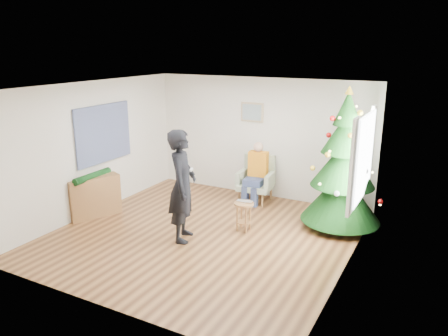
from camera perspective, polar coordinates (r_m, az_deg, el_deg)
The scene contains 19 objects.
floor at distance 7.86m, azimuth -2.73°, elevation -8.71°, with size 5.00×5.00×0.00m, color brown.
ceiling at distance 7.18m, azimuth -3.00°, elevation 10.53°, with size 5.00×5.00×0.00m, color white.
wall_back at distance 9.58m, azimuth 4.81°, elevation 3.97°, with size 5.00×5.00×0.00m, color silver.
wall_front at distance 5.52m, azimuth -16.28°, elevation -5.63°, with size 5.00×5.00×0.00m, color silver.
wall_left at distance 8.92m, azimuth -16.82°, elevation 2.44°, with size 5.00×5.00×0.00m, color silver.
wall_right at distance 6.54m, azimuth 16.34°, elevation -2.27°, with size 5.00×5.00×0.00m, color silver.
window_panel at distance 7.44m, azimuth 17.85°, elevation 1.37°, with size 0.04×1.30×1.40m, color white.
curtains at distance 7.45m, azimuth 17.63°, elevation 1.40°, with size 0.05×1.75×1.50m.
christmas_tree at distance 8.09m, azimuth 15.35°, elevation 0.27°, with size 1.44×1.44×2.60m.
stool at distance 7.94m, azimuth 2.59°, elevation -6.30°, with size 0.35×0.35×0.53m.
laptop at distance 7.84m, azimuth 2.61°, elevation -4.47°, with size 0.29×0.19×0.02m, color silver.
armchair at distance 9.39m, azimuth 4.23°, elevation -2.20°, with size 0.78×0.72×0.98m.
seated_person at distance 9.26m, azimuth 4.17°, elevation -0.54°, with size 0.42×0.60×1.29m.
standing_man at distance 7.39m, azimuth -5.46°, elevation -2.34°, with size 0.70×0.46×1.93m, color black.
game_controller at distance 7.16m, azimuth -4.28°, elevation -0.20°, with size 0.04×0.13×0.04m, color white.
console at distance 8.89m, azimuth -16.60°, elevation -3.63°, with size 0.30×1.00×0.80m, color brown.
garland at distance 8.76m, azimuth -16.81°, elevation -1.04°, with size 0.14×0.14×0.90m, color black.
tapestry at distance 9.05m, azimuth -15.44°, elevation 4.36°, with size 0.03×1.50×1.15m, color black.
framed_picture at distance 9.53m, azimuth 3.69°, elevation 7.29°, with size 0.52×0.05×0.42m.
Camera 1 is at (3.67, -6.13, 3.26)m, focal length 35.00 mm.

